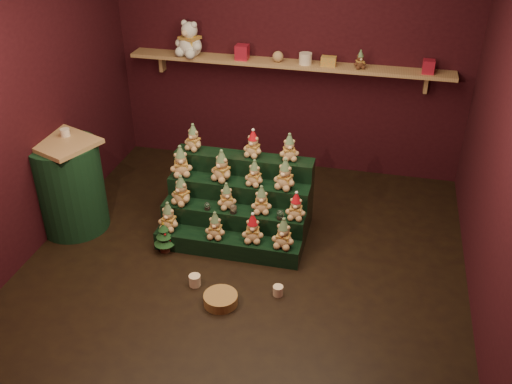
% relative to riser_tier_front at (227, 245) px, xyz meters
% --- Properties ---
extents(ground, '(4.00, 4.00, 0.00)m').
position_rel_riser_tier_front_xyz_m(ground, '(0.20, -0.06, -0.09)').
color(ground, black).
rests_on(ground, ground).
extents(back_wall, '(4.00, 0.10, 2.80)m').
position_rel_riser_tier_front_xyz_m(back_wall, '(0.20, 1.99, 1.31)').
color(back_wall, black).
rests_on(back_wall, ground).
extents(front_wall, '(4.00, 0.10, 2.80)m').
position_rel_riser_tier_front_xyz_m(front_wall, '(0.20, -2.11, 1.31)').
color(front_wall, black).
rests_on(front_wall, ground).
extents(left_wall, '(0.10, 4.00, 2.80)m').
position_rel_riser_tier_front_xyz_m(left_wall, '(-1.85, -0.06, 1.31)').
color(left_wall, black).
rests_on(left_wall, ground).
extents(right_wall, '(0.10, 4.00, 2.80)m').
position_rel_riser_tier_front_xyz_m(right_wall, '(2.25, -0.06, 1.31)').
color(right_wall, black).
rests_on(right_wall, ground).
extents(back_shelf, '(3.60, 0.26, 0.24)m').
position_rel_riser_tier_front_xyz_m(back_shelf, '(0.20, 1.81, 1.20)').
color(back_shelf, tan).
rests_on(back_shelf, ground).
extents(riser_tier_front, '(1.40, 0.22, 0.18)m').
position_rel_riser_tier_front_xyz_m(riser_tier_front, '(0.00, 0.00, 0.00)').
color(riser_tier_front, black).
rests_on(riser_tier_front, ground).
extents(riser_tier_midfront, '(1.40, 0.22, 0.36)m').
position_rel_riser_tier_front_xyz_m(riser_tier_midfront, '(0.00, 0.22, 0.09)').
color(riser_tier_midfront, black).
rests_on(riser_tier_midfront, ground).
extents(riser_tier_midback, '(1.40, 0.22, 0.54)m').
position_rel_riser_tier_front_xyz_m(riser_tier_midback, '(0.00, 0.44, 0.18)').
color(riser_tier_midback, black).
rests_on(riser_tier_midback, ground).
extents(riser_tier_back, '(1.40, 0.22, 0.72)m').
position_rel_riser_tier_front_xyz_m(riser_tier_back, '(0.00, 0.66, 0.27)').
color(riser_tier_back, black).
rests_on(riser_tier_back, ground).
extents(teddy_0, '(0.22, 0.20, 0.29)m').
position_rel_riser_tier_front_xyz_m(teddy_0, '(-0.58, 0.01, 0.23)').
color(teddy_0, tan).
rests_on(teddy_0, riser_tier_front).
extents(teddy_1, '(0.19, 0.18, 0.27)m').
position_rel_riser_tier_front_xyz_m(teddy_1, '(-0.11, -0.01, 0.22)').
color(teddy_1, tan).
rests_on(teddy_1, riser_tier_front).
extents(teddy_2, '(0.23, 0.21, 0.28)m').
position_rel_riser_tier_front_xyz_m(teddy_2, '(0.25, 0.01, 0.23)').
color(teddy_2, tan).
rests_on(teddy_2, riser_tier_front).
extents(teddy_3, '(0.23, 0.21, 0.29)m').
position_rel_riser_tier_front_xyz_m(teddy_3, '(0.54, -0.01, 0.24)').
color(teddy_3, tan).
rests_on(teddy_3, riser_tier_front).
extents(teddy_4, '(0.27, 0.26, 0.30)m').
position_rel_riser_tier_front_xyz_m(teddy_4, '(-0.51, 0.21, 0.42)').
color(teddy_4, tan).
rests_on(teddy_4, riser_tier_midfront).
extents(teddy_5, '(0.24, 0.23, 0.26)m').
position_rel_riser_tier_front_xyz_m(teddy_5, '(-0.07, 0.24, 0.40)').
color(teddy_5, tan).
rests_on(teddy_5, riser_tier_midfront).
extents(teddy_6, '(0.23, 0.21, 0.27)m').
position_rel_riser_tier_front_xyz_m(teddy_6, '(0.28, 0.24, 0.41)').
color(teddy_6, tan).
rests_on(teddy_6, riser_tier_midfront).
extents(teddy_7, '(0.19, 0.17, 0.26)m').
position_rel_riser_tier_front_xyz_m(teddy_7, '(0.61, 0.21, 0.40)').
color(teddy_7, tan).
rests_on(teddy_7, riser_tier_midfront).
extents(teddy_8, '(0.28, 0.27, 0.31)m').
position_rel_riser_tier_front_xyz_m(teddy_8, '(-0.59, 0.44, 0.60)').
color(teddy_8, tan).
rests_on(teddy_8, riser_tier_midback).
extents(teddy_9, '(0.28, 0.27, 0.31)m').
position_rel_riser_tier_front_xyz_m(teddy_9, '(-0.17, 0.45, 0.60)').
color(teddy_9, tan).
rests_on(teddy_9, riser_tier_midback).
extents(teddy_10, '(0.21, 0.20, 0.26)m').
position_rel_riser_tier_front_xyz_m(teddy_10, '(0.17, 0.42, 0.58)').
color(teddy_10, tan).
rests_on(teddy_10, riser_tier_midback).
extents(teddy_11, '(0.26, 0.24, 0.30)m').
position_rel_riser_tier_front_xyz_m(teddy_11, '(0.46, 0.43, 0.60)').
color(teddy_11, tan).
rests_on(teddy_11, riser_tier_midback).
extents(teddy_12, '(0.23, 0.22, 0.27)m').
position_rel_riser_tier_front_xyz_m(teddy_12, '(-0.52, 0.67, 0.76)').
color(teddy_12, tan).
rests_on(teddy_12, riser_tier_back).
extents(teddy_13, '(0.23, 0.21, 0.27)m').
position_rel_riser_tier_front_xyz_m(teddy_13, '(0.09, 0.67, 0.76)').
color(teddy_13, tan).
rests_on(teddy_13, riser_tier_back).
extents(teddy_14, '(0.24, 0.22, 0.27)m').
position_rel_riser_tier_front_xyz_m(teddy_14, '(0.45, 0.68, 0.76)').
color(teddy_14, tan).
rests_on(teddy_14, riser_tier_back).
extents(snow_globe_a, '(0.06, 0.06, 0.08)m').
position_rel_riser_tier_front_xyz_m(snow_globe_a, '(-0.24, 0.16, 0.31)').
color(snow_globe_a, black).
rests_on(snow_globe_a, riser_tier_midfront).
extents(snow_globe_b, '(0.07, 0.07, 0.09)m').
position_rel_riser_tier_front_xyz_m(snow_globe_b, '(0.02, 0.16, 0.32)').
color(snow_globe_b, black).
rests_on(snow_globe_b, riser_tier_midfront).
extents(snow_globe_c, '(0.07, 0.07, 0.09)m').
position_rel_riser_tier_front_xyz_m(snow_globe_c, '(0.47, 0.16, 0.32)').
color(snow_globe_c, black).
rests_on(snow_globe_c, riser_tier_midfront).
extents(side_table, '(0.78, 0.72, 0.97)m').
position_rel_riser_tier_front_xyz_m(side_table, '(-1.64, 0.09, 0.39)').
color(side_table, tan).
rests_on(side_table, ground).
extents(table_ornament, '(0.09, 0.09, 0.07)m').
position_rel_riser_tier_front_xyz_m(table_ornament, '(-1.64, 0.19, 0.91)').
color(table_ornament, beige).
rests_on(table_ornament, side_table).
extents(mini_christmas_tree, '(0.20, 0.20, 0.34)m').
position_rel_riser_tier_front_xyz_m(mini_christmas_tree, '(-0.59, -0.10, 0.08)').
color(mini_christmas_tree, '#4D291B').
rests_on(mini_christmas_tree, ground).
extents(mug_left, '(0.10, 0.10, 0.10)m').
position_rel_riser_tier_front_xyz_m(mug_left, '(-0.15, -0.52, -0.04)').
color(mug_left, beige).
rests_on(mug_left, ground).
extents(mug_right, '(0.09, 0.09, 0.09)m').
position_rel_riser_tier_front_xyz_m(mug_right, '(0.59, -0.48, -0.04)').
color(mug_right, beige).
rests_on(mug_right, ground).
extents(wicker_basket, '(0.30, 0.30, 0.09)m').
position_rel_riser_tier_front_xyz_m(wicker_basket, '(0.14, -0.70, -0.04)').
color(wicker_basket, olive).
rests_on(wicker_basket, ground).
extents(white_bear, '(0.44, 0.42, 0.49)m').
position_rel_riser_tier_front_xyz_m(white_bear, '(-0.90, 1.78, 1.48)').
color(white_bear, silver).
rests_on(white_bear, back_shelf).
extents(brown_bear, '(0.17, 0.17, 0.19)m').
position_rel_riser_tier_front_xyz_m(brown_bear, '(0.99, 1.78, 1.32)').
color(brown_bear, '#502C1A').
rests_on(brown_bear, back_shelf).
extents(gift_tin_red_a, '(0.14, 0.14, 0.16)m').
position_rel_riser_tier_front_xyz_m(gift_tin_red_a, '(-0.30, 1.79, 1.31)').
color(gift_tin_red_a, '#B41B33').
rests_on(gift_tin_red_a, back_shelf).
extents(gift_tin_cream, '(0.14, 0.14, 0.12)m').
position_rel_riser_tier_front_xyz_m(gift_tin_cream, '(0.40, 1.79, 1.29)').
color(gift_tin_cream, beige).
rests_on(gift_tin_cream, back_shelf).
extents(gift_tin_red_b, '(0.12, 0.12, 0.14)m').
position_rel_riser_tier_front_xyz_m(gift_tin_red_b, '(1.69, 1.79, 1.30)').
color(gift_tin_red_b, '#B41B33').
rests_on(gift_tin_red_b, back_shelf).
extents(shelf_plush_ball, '(0.12, 0.12, 0.12)m').
position_rel_riser_tier_front_xyz_m(shelf_plush_ball, '(0.10, 1.79, 1.29)').
color(shelf_plush_ball, tan).
rests_on(shelf_plush_ball, back_shelf).
extents(scarf_gift_box, '(0.16, 0.10, 0.10)m').
position_rel_riser_tier_front_xyz_m(scarf_gift_box, '(0.66, 1.79, 1.28)').
color(scarf_gift_box, orange).
rests_on(scarf_gift_box, back_shelf).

